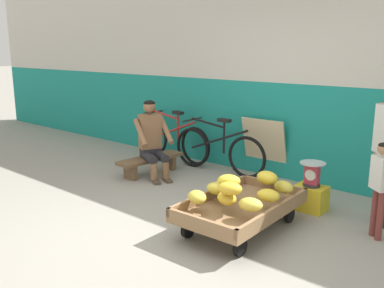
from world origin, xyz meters
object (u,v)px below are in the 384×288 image
Objects in this scene: banana_cart at (241,208)px; low_bench at (151,161)px; weighing_scale at (312,174)px; vendor_seated at (152,139)px; customer_child at (381,180)px; bicycle_near_left at (174,139)px; plastic_crate at (311,198)px; bicycle_far_left at (218,150)px; sign_board at (265,147)px.

low_bench is at bearing 159.70° from banana_cart.
banana_cart is at bearing -108.16° from weighing_scale.
low_bench is 3.74× the size of weighing_scale.
customer_child is (3.29, -0.05, 0.05)m from vendor_seated.
vendor_seated reaches higher than weighing_scale.
vendor_seated is 2.46m from weighing_scale.
banana_cart is 1.28× the size of vendor_seated.
customer_child is at bearing -14.68° from bicycle_near_left.
bicycle_near_left is (-0.40, 0.91, -0.21)m from vendor_seated.
plastic_crate is at bearing 5.23° from vendor_seated.
bicycle_near_left is (-0.32, 0.87, 0.15)m from low_bench.
low_bench is 0.68× the size of bicycle_near_left.
weighing_scale is 0.90m from customer_child.
weighing_scale is 1.88m from bicycle_far_left.
plastic_crate is at bearing -37.20° from sign_board.
customer_child reaches higher than bicycle_far_left.
banana_cart is 2.14m from bicycle_far_left.
customer_child reaches higher than weighing_scale.
banana_cart reaches higher than plastic_crate.
vendor_seated is (0.08, -0.04, 0.37)m from low_bench.
low_bench is 0.94m from bicycle_near_left.
weighing_scale is at bearing 71.84° from banana_cart.
sign_board is at bearing 142.77° from weighing_scale.
vendor_seated is at bearing -129.72° from bicycle_far_left.
sign_board is (1.36, 1.07, 0.24)m from low_bench.
vendor_seated reaches higher than bicycle_far_left.
vendor_seated is at bearing -174.77° from plastic_crate.
low_bench is at bearing 178.46° from customer_child.
bicycle_near_left is at bearing 109.85° from low_bench.
plastic_crate reaches higher than low_bench.
plastic_crate is at bearing -13.60° from bicycle_near_left.
vendor_seated is at bearing -139.21° from sign_board.
bicycle_near_left is at bearing 113.44° from vendor_seated.
weighing_scale is (2.45, 0.22, -0.11)m from vendor_seated.
low_bench is 3.39m from customer_child.
low_bench is 1.28× the size of sign_board.
plastic_crate is (0.33, 1.00, -0.09)m from banana_cart.
customer_child is at bearing -1.54° from low_bench.
banana_cart is 4.04× the size of plastic_crate.
vendor_seated is 3.80× the size of weighing_scale.
vendor_seated reaches higher than low_bench.
vendor_seated is 3.17× the size of plastic_crate.
plastic_crate is 0.30m from weighing_scale.
bicycle_near_left is (-2.51, 1.69, 0.11)m from banana_cart.
banana_cart is at bearing -66.07° from sign_board.
low_bench is at bearing -141.87° from sign_board.
vendor_seated reaches higher than bicycle_near_left.
weighing_scale is 0.34× the size of sign_board.
bicycle_near_left is 3.81m from customer_child.
weighing_scale is 0.18× the size of bicycle_far_left.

